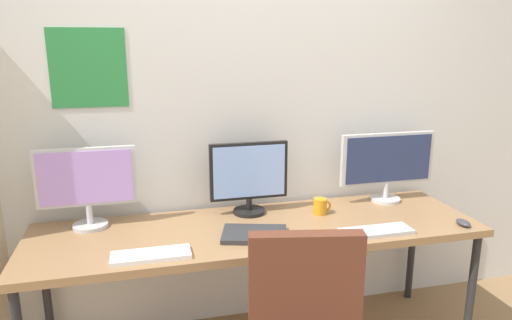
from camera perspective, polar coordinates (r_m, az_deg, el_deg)
name	(u,v)px	position (r m, az deg, el deg)	size (l,w,h in m)	color
wall_back	(240,110)	(2.73, -1.92, 6.14)	(4.75, 0.11, 2.60)	silver
desk	(258,235)	(2.50, 0.28, -9.17)	(2.35, 0.68, 0.74)	#936D47
monitor_left	(87,183)	(2.55, -19.98, -2.64)	(0.50, 0.18, 0.43)	silver
monitor_center	(249,176)	(2.60, -0.87, -1.97)	(0.44, 0.18, 0.41)	black
monitor_right	(388,163)	(2.91, 15.78, -0.31)	(0.60, 0.18, 0.42)	silver
keyboard_left	(151,255)	(2.20, -12.71, -11.27)	(0.36, 0.13, 0.02)	silver
keyboard_right	(376,231)	(2.47, 14.46, -8.43)	(0.37, 0.13, 0.02)	silver
computer_mouse	(463,223)	(2.72, 23.98, -7.02)	(0.06, 0.10, 0.03)	#38383D
laptop_closed	(255,234)	(2.36, -0.18, -9.06)	(0.32, 0.22, 0.02)	#2D2D2D
coffee_mug	(320,206)	(2.67, 7.87, -5.62)	(0.11, 0.08, 0.09)	orange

